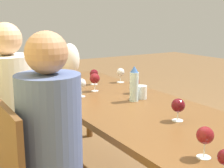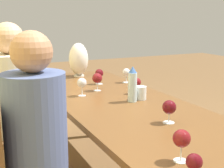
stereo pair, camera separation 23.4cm
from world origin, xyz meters
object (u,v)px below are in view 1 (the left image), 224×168
wine_glass_5 (178,106)px  wine_glass_6 (95,79)px  water_bottle (134,84)px  wine_glass_2 (205,136)px  person_near (53,145)px  vase (70,60)px  wine_glass_7 (81,84)px  wine_glass_0 (120,73)px  chair_far (2,133)px  water_tumbler (141,92)px  wine_glass_1 (94,74)px  person_far (12,106)px  wine_glass_3 (135,82)px

wine_glass_5 → wine_glass_6: 0.91m
water_bottle → wine_glass_5: bearing=175.9°
wine_glass_2 → person_near: 0.75m
vase → person_near: bearing=152.6°
wine_glass_6 → wine_glass_7: (-0.10, 0.17, -0.00)m
water_bottle → wine_glass_0: (0.59, -0.27, -0.03)m
person_near → chair_far: bearing=5.7°
water_tumbler → wine_glass_1: wine_glass_1 is taller
wine_glass_2 → chair_far: 1.53m
wine_glass_2 → water_tumbler: bearing=-21.2°
vase → wine_glass_2: vase is taller
water_bottle → water_tumbler: bearing=-74.3°
wine_glass_0 → person_near: 1.39m
wine_glass_2 → wine_glass_6: wine_glass_6 is taller
chair_far → person_far: person_far is taller
vase → wine_glass_5: 1.56m
vase → wine_glass_2: (-1.98, 0.26, -0.07)m
wine_glass_3 → person_near: bearing=120.6°
vase → person_far: 0.97m
person_near → person_far: bearing=-0.1°
vase → person_near: (-1.41, 0.73, -0.22)m
wine_glass_1 → person_near: (-0.99, 0.77, -0.14)m
water_bottle → chair_far: water_bottle is taller
wine_glass_1 → wine_glass_3: bearing=-165.0°
wine_glass_2 → wine_glass_7: same height
water_bottle → wine_glass_3: (0.19, -0.14, -0.04)m
chair_far → person_near: (-0.82, -0.08, 0.19)m
wine_glass_3 → wine_glass_0: bearing=-17.5°
vase → chair_far: 1.09m
wine_glass_5 → wine_glass_2: bearing=150.1°
wine_glass_2 → person_near: size_ratio=0.11×
person_near → wine_glass_6: bearing=-40.9°
wine_glass_7 → chair_far: bearing=73.7°
water_bottle → wine_glass_5: size_ratio=1.92×
wine_glass_0 → wine_glass_3: bearing=162.5°
wine_glass_0 → chair_far: chair_far is taller
water_bottle → wine_glass_6: water_bottle is taller
wine_glass_0 → wine_glass_2: 1.60m
water_tumbler → wine_glass_5: wine_glass_5 is taller
wine_glass_0 → person_far: bearing=96.7°
water_tumbler → wine_glass_0: wine_glass_0 is taller
water_tumbler → wine_glass_2: wine_glass_2 is taller
wine_glass_3 → wine_glass_6: size_ratio=0.87×
wine_glass_2 → wine_glass_3: 1.18m
chair_far → wine_glass_7: bearing=-106.3°
wine_glass_6 → wine_glass_3: bearing=-133.4°
wine_glass_5 → person_far: 1.21m
wine_glass_1 → wine_glass_0: bearing=-101.2°
water_tumbler → wine_glass_1: size_ratio=0.72×
person_near → wine_glass_0: bearing=-47.5°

